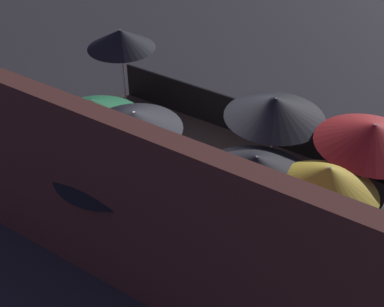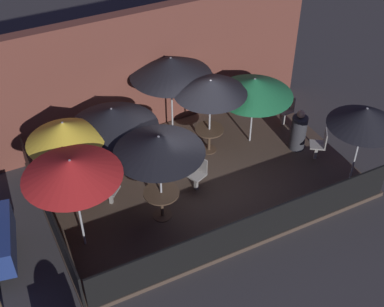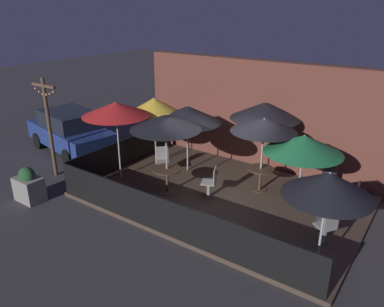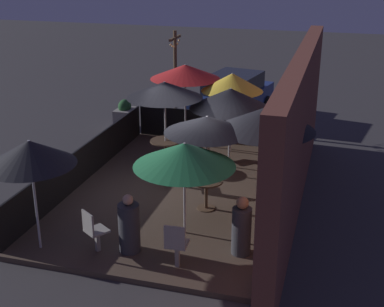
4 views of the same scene
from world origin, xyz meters
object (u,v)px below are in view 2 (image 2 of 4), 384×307
patio_chair_1 (320,144)px  patio_chair_3 (107,188)px  patio_chair_0 (198,173)px  patio_chair_2 (286,109)px  patio_umbrella_3 (171,67)px  patio_umbrella_4 (71,168)px  patio_umbrella_5 (64,132)px  dining_table_1 (209,134)px  patron_0 (242,97)px  patio_umbrella_1 (210,87)px  patron_1 (298,132)px  patio_umbrella_0 (159,144)px  patio_umbrella_7 (254,87)px  patio_umbrella_2 (112,118)px  dining_table_0 (162,197)px  patio_umbrella_6 (365,117)px

patio_chair_1 → patio_chair_3: size_ratio=1.02×
patio_chair_0 → patio_chair_2: patio_chair_2 is taller
patio_umbrella_3 → patio_chair_3: bearing=-143.8°
patio_umbrella_4 → patio_umbrella_5: size_ratio=1.05×
dining_table_1 → patio_chair_3: 3.26m
patio_chair_2 → patron_0: (-0.87, 1.07, 0.02)m
patio_umbrella_1 → patron_1: (2.22, -1.00, -1.51)m
patio_umbrella_0 → patio_umbrella_1: (2.18, 1.71, -0.14)m
patio_umbrella_1 → dining_table_1: bearing=0.0°
patio_umbrella_0 → patio_chair_3: size_ratio=2.67×
patio_umbrella_7 → patio_chair_1: size_ratio=2.30×
patio_umbrella_2 → dining_table_0: bearing=-74.5°
patio_umbrella_4 → patio_umbrella_6: patio_umbrella_4 is taller
patio_umbrella_0 → patron_1: patio_umbrella_0 is taller
patio_umbrella_1 → patio_chair_2: 3.00m
patio_umbrella_4 → patio_umbrella_2: bearing=49.0°
patio_umbrella_3 → patio_umbrella_7: 2.26m
patio_umbrella_3 → dining_table_0: bearing=-119.3°
patio_umbrella_4 → patron_1: bearing=6.5°
patron_1 → patio_umbrella_1: bearing=-91.9°
patio_umbrella_2 → dining_table_1: (2.65, 0.03, -1.39)m
patio_chair_3 → patio_chair_2: bearing=53.3°
patio_umbrella_6 → patio_umbrella_7: patio_umbrella_6 is taller
patron_0 → patio_umbrella_5: bearing=25.0°
patio_umbrella_6 → patio_chair_2: 3.26m
patio_umbrella_4 → patio_chair_1: size_ratio=2.71×
patio_umbrella_5 → dining_table_1: patio_umbrella_5 is taller
patio_umbrella_1 → patio_chair_3: patio_umbrella_1 is taller
patio_chair_3 → patron_1: bearing=42.3°
patio_umbrella_3 → patio_chair_2: (3.11, -1.14, -1.61)m
patio_umbrella_1 → dining_table_1: patio_umbrella_1 is taller
patron_1 → patio_chair_0: bearing=-63.7°
patio_umbrella_0 → patron_0: (3.89, 2.87, -1.64)m
patio_chair_3 → patron_1: (5.40, -0.29, 0.05)m
patron_0 → patron_1: (0.51, -2.15, -0.01)m
patio_umbrella_4 → patron_0: patio_umbrella_4 is taller
patio_umbrella_6 → patio_chair_2: size_ratio=2.42×
patron_1 → patio_umbrella_7: bearing=-108.3°
patio_chair_0 → patron_1: size_ratio=0.75×
dining_table_1 → patio_chair_2: patio_chair_2 is taller
dining_table_0 → patio_umbrella_5: bearing=138.8°
patio_umbrella_6 → dining_table_0: bearing=167.4°
patio_chair_0 → patron_0: 3.58m
patio_umbrella_1 → patio_umbrella_7: bearing=-6.8°
patio_umbrella_5 → patio_chair_1: 6.68m
patio_umbrella_3 → patio_chair_3: 3.67m
patio_umbrella_4 → patio_chair_3: (0.94, 1.02, -1.78)m
patio_chair_3 → patron_0: patron_0 is taller
patio_chair_3 → patio_umbrella_6: bearing=25.7°
patio_umbrella_7 → patio_chair_2: patio_umbrella_7 is taller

